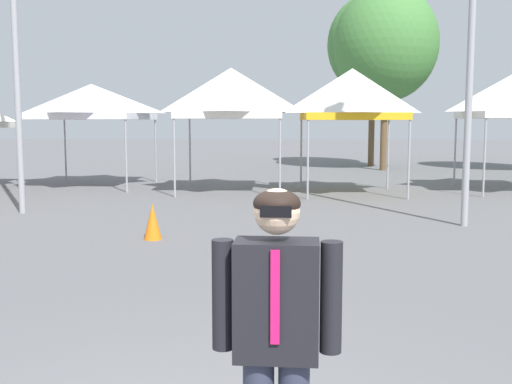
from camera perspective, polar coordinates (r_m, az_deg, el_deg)
canopy_tent_far_left at (r=20.68m, az=-14.97°, el=8.06°), size 3.59×3.59×3.30m
canopy_tent_far_right at (r=18.54m, az=-2.33°, el=9.09°), size 3.13×3.13×3.68m
canopy_tent_center at (r=18.18m, az=8.88°, el=8.91°), size 3.01×3.01×3.62m
person_foreground at (r=3.18m, az=1.90°, el=-13.15°), size 0.65×0.26×1.78m
tree_behind_tents_left at (r=29.79m, az=10.79°, el=13.22°), size 4.24×4.24×7.97m
tree_behind_tents_center at (r=27.37m, az=11.91°, el=13.22°), size 4.41×4.41×7.78m
traffic_cone_lot_center at (r=11.17m, az=-9.54°, el=-2.71°), size 0.32×0.32×0.65m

